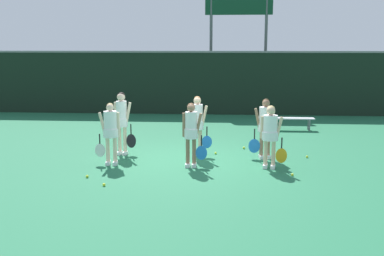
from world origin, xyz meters
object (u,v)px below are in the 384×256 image
player_2 (270,131)px  tennis_ball_0 (307,157)px  bench_courtside (286,119)px  player_4 (198,121)px  player_1 (191,130)px  player_0 (110,129)px  tennis_ball_4 (216,153)px  tennis_ball_5 (87,176)px  scoreboard (239,16)px  tennis_ball_6 (292,175)px  tennis_ball_3 (100,148)px  tennis_ball_2 (244,148)px  tennis_ball_1 (104,185)px  player_3 (122,118)px  player_5 (265,123)px

player_2 → tennis_ball_0: size_ratio=24.73×
bench_courtside → player_4: bearing=-124.8°
player_1 → player_2: size_ratio=1.03×
bench_courtside → player_1: (-3.12, -5.32, 0.57)m
player_1 → player_4: player_4 is taller
bench_courtside → player_4: size_ratio=1.21×
bench_courtside → player_0: size_ratio=1.26×
tennis_ball_4 → tennis_ball_5: 3.92m
scoreboard → tennis_ball_6: 12.09m
player_1 → tennis_ball_3: size_ratio=24.98×
bench_courtside → player_0: (-5.22, -5.25, 0.56)m
tennis_ball_6 → player_0: bearing=170.9°
tennis_ball_0 → tennis_ball_2: size_ratio=0.90×
player_1 → player_4: 1.12m
tennis_ball_1 → tennis_ball_2: bearing=49.9°
bench_courtside → tennis_ball_6: bench_courtside is taller
player_3 → player_4: (2.15, -0.06, -0.07)m
player_4 → tennis_ball_3: bearing=166.8°
player_5 → tennis_ball_1: player_5 is taller
player_3 → player_5: size_ratio=1.08×
tennis_ball_0 → tennis_ball_6: size_ratio=1.00×
tennis_ball_3 → tennis_ball_4: (3.49, -0.37, -0.00)m
scoreboard → tennis_ball_2: 9.52m
player_2 → tennis_ball_4: size_ratio=24.35×
bench_courtside → tennis_ball_4: (-2.51, -3.94, -0.36)m
player_4 → tennis_ball_2: 1.93m
tennis_ball_5 → player_3: bearing=81.9°
player_4 → tennis_ball_0: player_4 is taller
player_4 → player_5: bearing=-4.3°
player_2 → tennis_ball_2: (-0.56, 2.08, -0.92)m
tennis_ball_5 → tennis_ball_4: bearing=40.3°
scoreboard → player_2: bearing=-87.2°
player_1 → tennis_ball_6: bearing=-14.1°
tennis_ball_5 → scoreboard: bearing=71.8°
tennis_ball_4 → tennis_ball_6: size_ratio=1.01×
scoreboard → player_0: bearing=-108.8°
player_2 → tennis_ball_6: (0.48, -0.69, -0.92)m
scoreboard → tennis_ball_0: (1.67, -9.43, -4.37)m
scoreboard → bench_courtside: bearing=-72.6°
player_0 → tennis_ball_1: size_ratio=23.12×
tennis_ball_2 → tennis_ball_4: bearing=-139.3°
player_3 → tennis_ball_0: 5.30m
tennis_ball_4 → tennis_ball_1: bearing=-127.6°
player_1 → tennis_ball_3: bearing=149.9°
player_2 → player_3: bearing=173.6°
bench_courtside → tennis_ball_2: 3.64m
tennis_ball_0 → tennis_ball_6: bearing=-110.4°
tennis_ball_3 → tennis_ball_2: bearing=4.7°
tennis_ball_0 → tennis_ball_1: size_ratio=0.92×
tennis_ball_5 → tennis_ball_6: 4.89m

